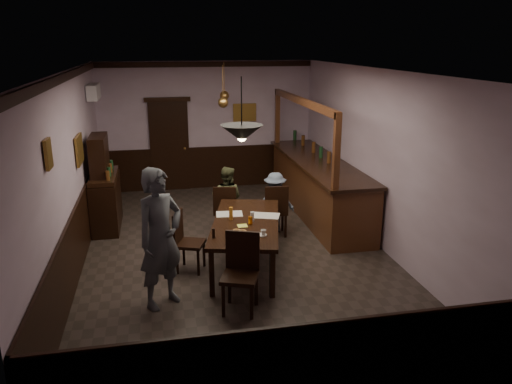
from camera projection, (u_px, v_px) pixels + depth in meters
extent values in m
cube|color=#2D2621|center=(234.00, 251.00, 8.49)|extent=(5.00, 8.00, 0.01)
cube|color=white|center=(232.00, 70.00, 7.61)|extent=(5.00, 8.00, 0.01)
cube|color=#B49BB0|center=(207.00, 126.00, 11.80)|extent=(5.00, 0.01, 3.00)
cube|color=#B49BB0|center=(306.00, 275.00, 4.30)|extent=(5.00, 0.01, 3.00)
cube|color=#B49BB0|center=(71.00, 173.00, 7.57)|extent=(0.01, 8.00, 3.00)
cube|color=#B49BB0|center=(378.00, 159.00, 8.52)|extent=(0.01, 8.00, 3.00)
cube|color=black|center=(246.00, 223.00, 7.75)|extent=(1.49, 2.37, 0.06)
cube|color=black|center=(212.00, 274.00, 6.90)|extent=(0.07, 0.07, 0.69)
cube|color=black|center=(272.00, 275.00, 6.87)|extent=(0.07, 0.07, 0.69)
cube|color=black|center=(226.00, 222.00, 8.85)|extent=(0.07, 0.07, 0.69)
cube|color=black|center=(273.00, 223.00, 8.82)|extent=(0.07, 0.07, 0.69)
cube|color=black|center=(226.00, 211.00, 9.14)|extent=(0.50, 0.50, 0.05)
cube|color=black|center=(225.00, 200.00, 8.88)|extent=(0.41, 0.14, 0.49)
cube|color=black|center=(236.00, 220.00, 9.36)|extent=(0.04, 0.04, 0.42)
cube|color=black|center=(218.00, 220.00, 9.37)|extent=(0.04, 0.04, 0.42)
cube|color=black|center=(234.00, 226.00, 9.04)|extent=(0.04, 0.04, 0.42)
cube|color=black|center=(216.00, 226.00, 9.05)|extent=(0.04, 0.04, 0.42)
cube|color=black|center=(275.00, 211.00, 9.10)|extent=(0.46, 0.46, 0.05)
cube|color=black|center=(277.00, 200.00, 8.84)|extent=(0.42, 0.08, 0.50)
cube|color=black|center=(282.00, 220.00, 9.35)|extent=(0.04, 0.04, 0.43)
cube|color=black|center=(264.00, 220.00, 9.31)|extent=(0.04, 0.04, 0.43)
cube|color=black|center=(285.00, 226.00, 9.03)|extent=(0.04, 0.04, 0.43)
cube|color=black|center=(267.00, 227.00, 8.99)|extent=(0.04, 0.04, 0.43)
cube|color=black|center=(240.00, 277.00, 6.48)|extent=(0.59, 0.59, 0.05)
cube|color=black|center=(243.00, 250.00, 6.59)|extent=(0.44, 0.20, 0.54)
cube|color=black|center=(223.00, 300.00, 6.41)|extent=(0.04, 0.04, 0.47)
cube|color=black|center=(251.00, 303.00, 6.35)|extent=(0.04, 0.04, 0.47)
cube|color=black|center=(229.00, 287.00, 6.76)|extent=(0.04, 0.04, 0.47)
cube|color=black|center=(256.00, 289.00, 6.70)|extent=(0.04, 0.04, 0.47)
cube|color=black|center=(190.00, 244.00, 7.67)|extent=(0.53, 0.53, 0.05)
cube|color=black|center=(178.00, 227.00, 7.62)|extent=(0.18, 0.40, 0.49)
cube|color=black|center=(198.00, 263.00, 7.56)|extent=(0.04, 0.04, 0.42)
cube|color=black|center=(204.00, 254.00, 7.87)|extent=(0.04, 0.04, 0.42)
cube|color=black|center=(177.00, 261.00, 7.61)|extent=(0.04, 0.04, 0.42)
cube|color=black|center=(184.00, 252.00, 7.92)|extent=(0.04, 0.04, 0.42)
imported|color=#4F545B|center=(160.00, 238.00, 6.53)|extent=(0.83, 0.79, 1.90)
imported|color=#4E5332|center=(227.00, 199.00, 9.28)|extent=(0.75, 0.69, 1.23)
imported|color=slate|center=(275.00, 202.00, 9.26)|extent=(0.78, 0.51, 1.12)
cube|color=silver|center=(229.00, 214.00, 8.04)|extent=(0.45, 0.34, 0.01)
cube|color=silver|center=(266.00, 216.00, 7.97)|extent=(0.50, 0.42, 0.01)
cube|color=#F2FE5D|center=(242.00, 226.00, 7.54)|extent=(0.18, 0.18, 0.00)
cylinder|color=white|center=(262.00, 235.00, 7.17)|extent=(0.15, 0.15, 0.01)
imported|color=white|center=(263.00, 232.00, 7.15)|extent=(0.10, 0.10, 0.07)
cylinder|color=white|center=(240.00, 233.00, 7.25)|extent=(0.22, 0.22, 0.01)
torus|color=#C68C47|center=(237.00, 231.00, 7.23)|extent=(0.13, 0.13, 0.04)
torus|color=#C68C47|center=(243.00, 232.00, 7.21)|extent=(0.13, 0.13, 0.04)
cylinder|color=orange|center=(250.00, 221.00, 7.59)|extent=(0.07, 0.07, 0.12)
cylinder|color=#BF721E|center=(231.00, 213.00, 7.78)|extent=(0.06, 0.06, 0.20)
cylinder|color=silver|center=(252.00, 217.00, 7.72)|extent=(0.06, 0.06, 0.15)
cylinder|color=black|center=(214.00, 233.00, 7.06)|extent=(0.04, 0.04, 0.14)
cube|color=black|center=(106.00, 203.00, 9.47)|extent=(0.48, 1.34, 0.96)
cube|color=black|center=(104.00, 176.00, 9.32)|extent=(0.46, 1.30, 0.08)
cube|color=black|center=(99.00, 156.00, 9.20)|extent=(0.29, 0.86, 0.77)
cube|color=#4E2715|center=(318.00, 188.00, 10.22)|extent=(0.89, 4.13, 1.08)
cube|color=black|center=(318.00, 161.00, 10.05)|extent=(0.98, 4.23, 0.06)
cube|color=#4E2715|center=(302.00, 101.00, 9.63)|extent=(0.10, 4.04, 0.12)
cube|color=#4E2715|center=(336.00, 153.00, 7.95)|extent=(0.10, 0.10, 1.28)
cube|color=#4E2715|center=(277.00, 117.00, 11.64)|extent=(0.10, 0.10, 1.28)
cube|color=black|center=(170.00, 147.00, 11.71)|extent=(0.90, 0.06, 2.10)
cube|color=white|center=(94.00, 92.00, 10.04)|extent=(0.20, 0.85, 0.30)
cube|color=olive|center=(48.00, 154.00, 5.89)|extent=(0.04, 0.28, 0.36)
cube|color=olive|center=(79.00, 150.00, 8.27)|extent=(0.04, 0.62, 0.48)
cube|color=olive|center=(245.00, 112.00, 11.85)|extent=(0.55, 0.04, 0.42)
cylinder|color=black|center=(241.00, 105.00, 6.43)|extent=(0.02, 0.02, 0.73)
cone|color=black|center=(242.00, 133.00, 6.53)|extent=(0.56, 0.56, 0.22)
sphere|color=#FFD88C|center=(242.00, 137.00, 6.55)|extent=(0.12, 0.12, 0.12)
cylinder|color=#BF8C3F|center=(223.00, 84.00, 9.44)|extent=(0.02, 0.02, 0.70)
cone|color=#BF8C3F|center=(223.00, 102.00, 9.54)|extent=(0.20, 0.20, 0.22)
sphere|color=#FFD88C|center=(223.00, 105.00, 9.56)|extent=(0.12, 0.12, 0.12)
cylinder|color=#BF8C3F|center=(224.00, 79.00, 10.64)|extent=(0.02, 0.02, 0.70)
cone|color=#BF8C3F|center=(224.00, 96.00, 10.75)|extent=(0.20, 0.20, 0.22)
sphere|color=#FFD88C|center=(224.00, 98.00, 10.76)|extent=(0.12, 0.12, 0.12)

